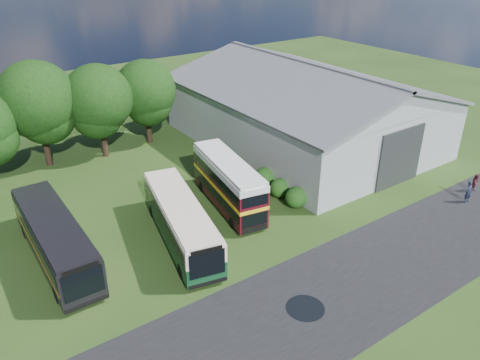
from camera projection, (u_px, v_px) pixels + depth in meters
ground at (291, 271)px, 29.13m from camera, size 120.00×120.00×0.00m
asphalt_road at (360, 279)px, 28.47m from camera, size 60.00×8.00×0.02m
puddle at (305, 308)px, 26.17m from camera, size 2.20×2.20×0.01m
storage_shed at (303, 102)px, 46.60m from camera, size 18.80×24.80×8.15m
tree_mid at (37, 100)px, 40.39m from camera, size 6.80×6.80×9.60m
tree_right_a at (98, 98)px, 42.44m from camera, size 6.26×6.26×8.83m
tree_right_b at (145, 90)px, 45.69m from camera, size 5.98×5.98×8.45m
shrub_front at (295, 206)px, 36.38m from camera, size 1.70×1.70×1.70m
shrub_mid at (279, 196)px, 37.84m from camera, size 1.60×1.60×1.60m
shrub_back at (264, 186)px, 39.31m from camera, size 1.80×1.80×1.80m
bus_green_single at (181, 221)px, 31.39m from camera, size 4.83×11.26×3.02m
bus_maroon_double at (228, 184)px, 35.52m from camera, size 3.79×9.26×3.87m
bus_dark_single at (55, 239)px, 29.41m from camera, size 2.68×11.30×3.11m
visitor_a at (469, 192)px, 36.50m from camera, size 0.68×0.45×1.83m
visitor_b at (476, 183)px, 38.19m from camera, size 0.79×0.64×1.52m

